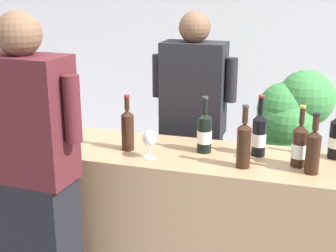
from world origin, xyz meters
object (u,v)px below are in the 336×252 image
at_px(wine_bottle_10, 313,150).
at_px(person_server, 193,142).
at_px(wine_bottle_8, 300,145).
at_px(person_guest, 34,192).
at_px(wine_bottle_1, 259,135).
at_px(wine_bottle_0, 74,124).
at_px(wine_bottle_9, 59,129).
at_px(wine_bottle_3, 244,143).
at_px(wine_bottle_2, 18,125).
at_px(wine_glass, 150,139).
at_px(wine_bottle_5, 336,137).
at_px(wine_bottle_4, 204,133).
at_px(potted_shrub, 289,128).
at_px(wine_bottle_6, 128,129).

height_order(wine_bottle_10, person_server, person_server).
xyz_separation_m(wine_bottle_8, person_guest, (-1.28, -0.51, -0.21)).
relative_size(wine_bottle_1, person_server, 0.20).
xyz_separation_m(wine_bottle_0, wine_bottle_9, (-0.01, -0.17, 0.02)).
xyz_separation_m(wine_bottle_0, wine_bottle_3, (1.04, -0.13, 0.02)).
xyz_separation_m(wine_bottle_2, wine_glass, (0.83, -0.00, -0.00)).
distance_m(wine_bottle_0, wine_bottle_5, 1.51).
distance_m(wine_bottle_0, wine_bottle_10, 1.39).
relative_size(wine_bottle_8, wine_bottle_10, 1.04).
relative_size(wine_bottle_4, wine_bottle_9, 1.04).
bearing_deg(potted_shrub, wine_glass, -118.16).
bearing_deg(wine_glass, potted_shrub, 61.84).
xyz_separation_m(wine_bottle_3, wine_bottle_8, (0.28, 0.10, -0.02)).
height_order(wine_bottle_3, wine_bottle_9, wine_bottle_3).
xyz_separation_m(wine_bottle_8, person_server, (-0.71, 0.57, -0.24)).
bearing_deg(wine_glass, person_server, 83.59).
xyz_separation_m(wine_bottle_6, person_server, (0.24, 0.59, -0.25)).
distance_m(person_server, person_guest, 1.22).
relative_size(wine_bottle_2, wine_bottle_8, 1.00).
bearing_deg(wine_bottle_2, wine_bottle_0, 25.08).
distance_m(wine_bottle_4, person_guest, 0.98).
bearing_deg(person_guest, wine_bottle_9, 97.13).
bearing_deg(wine_bottle_1, wine_bottle_10, -32.20).
relative_size(wine_bottle_2, wine_bottle_3, 0.98).
xyz_separation_m(wine_bottle_1, wine_bottle_10, (0.29, -0.18, 0.00)).
bearing_deg(person_guest, wine_glass, 38.83).
bearing_deg(wine_bottle_0, wine_bottle_4, 2.97).
relative_size(wine_bottle_0, wine_bottle_10, 0.94).
distance_m(wine_bottle_5, wine_glass, 1.02).
bearing_deg(wine_bottle_8, wine_bottle_1, 155.39).
bearing_deg(wine_bottle_4, person_server, 110.52).
relative_size(wine_bottle_3, wine_bottle_10, 1.06).
xyz_separation_m(wine_bottle_2, wine_bottle_8, (1.62, 0.11, 0.00)).
bearing_deg(wine_bottle_6, wine_bottle_8, 1.56).
height_order(wine_bottle_3, wine_bottle_10, wine_bottle_3).
height_order(wine_bottle_2, wine_bottle_10, wine_bottle_2).
relative_size(wine_bottle_6, wine_glass, 2.02).
distance_m(wine_bottle_10, person_server, 1.04).
bearing_deg(wine_bottle_2, wine_bottle_6, 7.48).
height_order(wine_bottle_9, wine_glass, wine_bottle_9).
distance_m(wine_bottle_2, wine_bottle_4, 1.11).
xyz_separation_m(wine_bottle_2, wine_bottle_5, (1.80, 0.30, 0.01)).
xyz_separation_m(wine_bottle_0, wine_bottle_6, (0.37, -0.05, 0.02)).
bearing_deg(wine_bottle_2, wine_bottle_4, 9.38).
xyz_separation_m(wine_bottle_9, potted_shrub, (1.24, 1.33, -0.28)).
distance_m(wine_bottle_5, wine_bottle_9, 1.54).
distance_m(wine_bottle_0, wine_bottle_1, 1.10).
bearing_deg(wine_bottle_3, wine_bottle_4, 145.76).
distance_m(wine_bottle_5, person_guest, 1.63).
distance_m(wine_bottle_8, person_server, 0.94).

